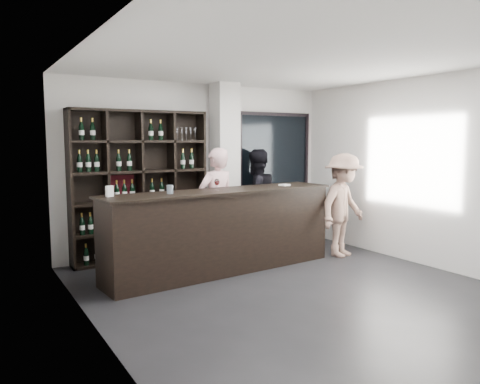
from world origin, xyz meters
TOP-DOWN VIEW (x-y plane):
  - floor at (0.00, 0.00)m, footprint 5.00×5.50m
  - wine_shelf at (-1.15, 2.57)m, footprint 2.20×0.35m
  - structural_column at (0.35, 2.47)m, footprint 0.40×0.40m
  - glass_panel at (1.55, 2.69)m, footprint 1.60×0.08m
  - tasting_counter at (-0.35, 1.28)m, footprint 3.66×0.75m
  - taster_pink at (-0.15, 1.85)m, footprint 0.72×0.53m
  - taster_black at (0.95, 2.40)m, footprint 0.93×0.76m
  - customer at (1.80, 1.05)m, footprint 1.24×0.93m
  - wine_glass at (-0.46, 1.25)m, footprint 0.09×0.09m
  - spit_cup at (-1.20, 1.22)m, footprint 0.10×0.10m
  - napkin_stack at (0.81, 1.34)m, footprint 0.16×0.16m
  - card_stand at (-1.99, 1.30)m, footprint 0.10×0.07m

SIDE VIEW (x-z plane):
  - floor at x=0.00m, z-range -0.01..0.00m
  - tasting_counter at x=-0.35m, z-range 0.00..1.21m
  - customer at x=1.80m, z-range 0.00..1.71m
  - taster_black at x=0.95m, z-range 0.00..1.77m
  - taster_pink at x=-0.15m, z-range 0.00..1.81m
  - wine_shelf at x=-1.15m, z-range 0.00..2.40m
  - napkin_stack at x=0.81m, z-range 1.21..1.23m
  - spit_cup at x=-1.20m, z-range 1.21..1.33m
  - card_stand at x=-1.99m, z-range 1.21..1.35m
  - wine_glass at x=-0.46m, z-range 1.21..1.39m
  - glass_panel at x=1.55m, z-range 0.35..2.45m
  - structural_column at x=0.35m, z-range 0.00..2.90m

